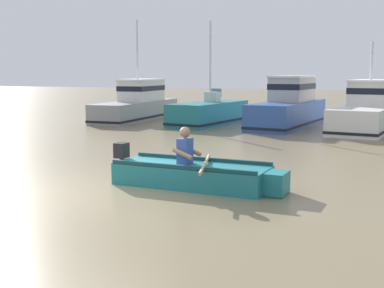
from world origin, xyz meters
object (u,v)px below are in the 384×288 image
object	(u,v)px
moored_boat_grey	(138,104)
moored_boat_white	(369,111)
moored_boat_teal	(209,113)
moored_boat_blue	(289,108)
rowboat_with_person	(195,174)

from	to	relation	value
moored_boat_grey	moored_boat_white	world-z (taller)	moored_boat_grey
moored_boat_teal	moored_boat_blue	xyz separation A→B (m)	(3.44, 0.30, 0.33)
moored_boat_grey	moored_boat_blue	size ratio (longest dim) A/B	1.11
moored_boat_grey	moored_boat_blue	xyz separation A→B (m)	(7.51, -0.95, 0.08)
moored_boat_blue	moored_boat_white	size ratio (longest dim) A/B	0.87
rowboat_with_person	moored_boat_teal	distance (m)	12.24
moored_boat_teal	moored_boat_blue	distance (m)	3.47
moored_boat_blue	moored_boat_white	bearing A→B (deg)	2.83
moored_boat_blue	moored_boat_teal	bearing A→B (deg)	-174.94
rowboat_with_person	moored_boat_grey	xyz separation A→B (m)	(-7.68, 12.95, 0.48)
rowboat_with_person	moored_boat_white	size ratio (longest dim) A/B	0.54
moored_boat_blue	moored_boat_white	distance (m)	3.19
rowboat_with_person	moored_boat_white	xyz separation A→B (m)	(3.02, 12.16, 0.49)
moored_boat_white	moored_boat_grey	bearing A→B (deg)	175.75
moored_boat_white	moored_boat_teal	bearing A→B (deg)	-176.01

